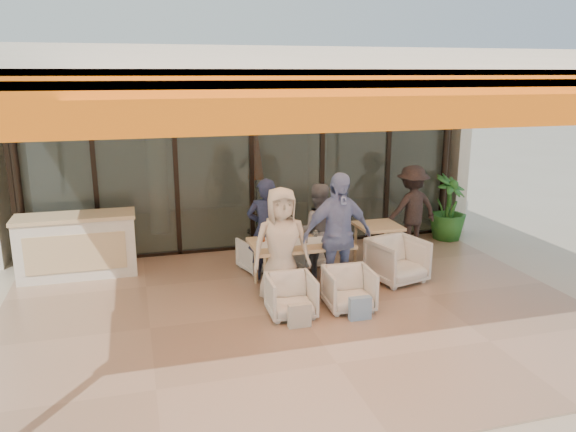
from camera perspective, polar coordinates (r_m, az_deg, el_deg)
name	(u,v)px	position (r m, az deg, el deg)	size (l,w,h in m)	color
ground	(299,313)	(7.87, 1.09, -9.78)	(70.00, 70.00, 0.00)	#C6B293
terrace_floor	(299,312)	(7.87, 1.09, -9.75)	(8.00, 6.00, 0.01)	tan
terrace_structure	(306,70)	(6.92, 1.88, 14.62)	(8.00, 6.00, 3.40)	silver
glass_storefront	(251,165)	(10.21, -3.75, 5.24)	(8.08, 0.10, 3.20)	#9EADA3
interior_block	(229,119)	(12.40, -6.04, 9.74)	(9.05, 3.62, 3.52)	silver
host_counter	(77,246)	(9.59, -20.63, -2.84)	(1.85, 0.65, 1.04)	silver
dining_table	(300,245)	(8.48, 1.22, -2.99)	(1.50, 0.90, 0.93)	#E2BB89
chair_far_left	(260,253)	(9.37, -2.91, -3.74)	(0.60, 0.56, 0.62)	white
chair_far_right	(308,247)	(9.57, 2.00, -3.18)	(0.65, 0.60, 0.66)	white
chair_near_left	(291,294)	(7.64, 0.30, -7.95)	(0.62, 0.58, 0.64)	white
chair_near_right	(349,287)	(7.89, 6.22, -7.21)	(0.64, 0.60, 0.66)	white
diner_navy	(266,230)	(8.75, -2.22, -1.48)	(0.60, 0.40, 1.66)	#182036
diner_grey	(317,230)	(8.99, 2.99, -1.46)	(0.75, 0.58, 1.53)	#5D5C61
diner_cream	(281,246)	(7.91, -0.69, -3.08)	(0.83, 0.54, 1.69)	beige
diner_periwinkle	(337,236)	(8.13, 5.03, -2.02)	(1.09, 0.45, 1.86)	#7483C2
tote_bag_cream	(300,316)	(7.34, 1.18, -10.16)	(0.30, 0.10, 0.34)	silver
tote_bag_blue	(360,309)	(7.61, 7.32, -9.37)	(0.30, 0.10, 0.34)	#99BFD8
side_table	(378,231)	(9.55, 9.12, -1.48)	(0.70, 0.70, 0.74)	#E2BB89
side_chair	(397,258)	(8.98, 11.05, -4.25)	(0.76, 0.71, 0.78)	white
standing_woman	(412,209)	(10.47, 12.46, 0.71)	(1.04, 0.60, 1.61)	black
potted_palm	(448,208)	(11.40, 15.98, 0.78)	(0.72, 0.72, 1.29)	#1E5919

